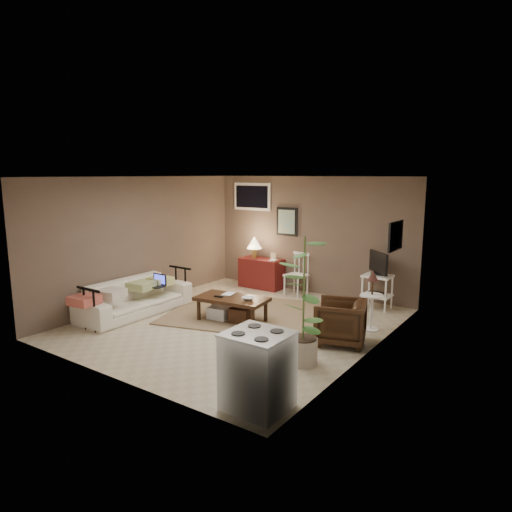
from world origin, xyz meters
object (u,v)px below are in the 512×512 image
Objects in this scene: spindle_chair at (297,275)px; stove at (258,371)px; tv_stand at (377,279)px; potted_plant at (304,296)px; coffee_table at (232,307)px; red_console at (261,270)px; sofa at (135,291)px; armchair at (340,320)px; side_table at (372,294)px.

stove is (1.97, -4.25, 0.02)m from spindle_chair.
spindle_chair is 1.72m from tv_stand.
potted_plant is (0.09, -2.92, 0.35)m from tv_stand.
red_console is at bearing 112.60° from coffee_table.
potted_plant is at bearing -93.42° from sofa.
coffee_table is 1.77× the size of armchair.
spindle_chair reaches higher than armchair.
tv_stand is 1.21m from side_table.
red_console is (-0.93, 2.22, 0.13)m from coffee_table.
spindle_chair reaches higher than stove.
sofa is 2.40× the size of spindle_chair.
spindle_chair is (1.69, 2.76, -0.00)m from sofa.
armchair is (1.90, 0.14, 0.10)m from coffee_table.
side_table is 0.56× the size of potted_plant.
armchair is at bearing -36.45° from red_console.
potted_plant reaches higher than tv_stand.
potted_plant is (3.49, -0.21, 0.50)m from sofa.
armchair is at bearing 84.85° from potted_plant.
red_console is 1.05× the size of tv_stand.
coffee_table is 2.89m from stove.
tv_stand is at bearing -1.55° from spindle_chair.
red_console reaches higher than coffee_table.
sofa is 3.65m from armchair.
coffee_table is 1.79m from sofa.
tv_stand is at bearing -51.37° from sofa.
red_console reaches higher than side_table.
stove is (2.91, -4.32, 0.04)m from red_console.
coffee_table is at bearing 155.55° from potted_plant.
potted_plant is at bearing 97.50° from stove.
armchair is (3.57, 0.75, -0.05)m from sofa.
tv_stand reaches higher than spindle_chair.
tv_stand is 1.50× the size of armchair.
sofa is at bearing -159.75° from coffee_table.
side_table is (2.99, -1.29, 0.21)m from red_console.
side_table is 1.14× the size of stove.
sofa is at bearing -104.74° from red_console.
coffee_table is 1.30× the size of side_table.
stove is (1.98, -2.10, 0.17)m from coffee_table.
spindle_chair is 3.51m from potted_plant.
tv_stand is (3.40, 2.72, 0.16)m from sofa.
armchair is at bearing -78.12° from sofa.
sofa is 3.94m from stove.
red_console reaches higher than sofa.
potted_plant is at bearing -98.09° from side_table.
side_table is at bearing 24.34° from coffee_table.
sofa reaches higher than armchair.
red_console is 3.51m from armchair.
coffee_table is 1.13× the size of red_console.
sofa is at bearing -95.60° from armchair.
coffee_table is 1.49× the size of stove.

